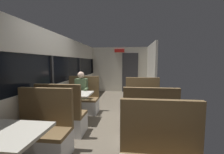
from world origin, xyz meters
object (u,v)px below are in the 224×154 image
Objects in this scene: bench_rear_aisle_facing_end at (149,127)px; seated_passenger at (82,95)px; bench_mid_window_facing_entry at (83,102)px; dining_table_near_window at (4,140)px; bench_mid_window_facing_end at (62,119)px; dining_table_rear_aisle at (145,101)px; bench_near_window_facing_entry at (41,136)px; dining_table_mid_window at (74,97)px; coffee_cup_primary at (66,91)px; bench_rear_aisle_facing_entry at (142,106)px.

bench_rear_aisle_facing_end is 0.87× the size of seated_passenger.
dining_table_near_window is at bearing -90.00° from bench_mid_window_facing_entry.
bench_mid_window_facing_end is 1.34m from seated_passenger.
dining_table_rear_aisle is at bearing 47.69° from dining_table_near_window.
bench_near_window_facing_entry is at bearing -90.00° from bench_mid_window_facing_entry.
bench_near_window_facing_entry reaches higher than dining_table_rear_aisle.
bench_mid_window_facing_end is at bearing 90.00° from bench_near_window_facing_entry.
bench_mid_window_facing_entry is at bearing 138.23° from bench_rear_aisle_facing_end.
coffee_cup_primary is (-0.21, 0.01, 0.15)m from dining_table_mid_window.
dining_table_near_window is 0.82× the size of bench_near_window_facing_entry.
bench_near_window_facing_entry is 2.10m from seated_passenger.
bench_mid_window_facing_entry is at bearing 90.00° from bench_near_window_facing_entry.
bench_mid_window_facing_entry reaches higher than coffee_cup_primary.
dining_table_near_window is 3.23m from bench_rear_aisle_facing_entry.
bench_mid_window_facing_end is at bearing -73.84° from coffee_cup_primary.
bench_rear_aisle_facing_end is at bearing -40.46° from seated_passenger.
bench_mid_window_facing_entry is at bearing 90.00° from dining_table_mid_window.
dining_table_mid_window is at bearing 173.62° from dining_table_rear_aisle.
seated_passenger reaches higher than dining_table_rear_aisle.
seated_passenger reaches higher than dining_table_mid_window.
bench_rear_aisle_facing_entry is (1.79, -0.20, 0.00)m from bench_mid_window_facing_entry.
dining_table_mid_window is at bearing 90.00° from bench_near_window_facing_entry.
bench_rear_aisle_facing_entry is (1.79, 1.20, 0.00)m from bench_mid_window_facing_end.
dining_table_rear_aisle is 1.97m from seated_passenger.
dining_table_mid_window is 1.88m from bench_rear_aisle_facing_entry.
dining_table_mid_window is 1.80m from dining_table_rear_aisle.
bench_rear_aisle_facing_entry reaches higher than dining_table_mid_window.
coffee_cup_primary is at bearing -166.20° from bench_rear_aisle_facing_entry.
bench_rear_aisle_facing_end reaches higher than coffee_cup_primary.
bench_mid_window_facing_entry is at bearing 90.00° from seated_passenger.
dining_table_rear_aisle is at bearing -90.00° from bench_rear_aisle_facing_entry.
dining_table_rear_aisle is at bearing -26.68° from bench_mid_window_facing_entry.
coffee_cup_primary is at bearing 95.39° from dining_table_near_window.
seated_passenger reaches higher than bench_near_window_facing_entry.
bench_mid_window_facing_end and bench_mid_window_facing_entry have the same top height.
bench_mid_window_facing_entry is at bearing 73.42° from coffee_cup_primary.
bench_rear_aisle_facing_entry is at bearing 15.59° from dining_table_mid_window.
bench_rear_aisle_facing_entry is (0.00, 1.40, 0.00)m from bench_rear_aisle_facing_end.
dining_table_mid_window is at bearing -164.41° from bench_rear_aisle_facing_entry.
bench_near_window_facing_entry and bench_rear_aisle_facing_end have the same top height.
coffee_cup_primary is (-2.00, 0.21, 0.15)m from dining_table_rear_aisle.
coffee_cup_primary is (-0.21, -0.62, 0.25)m from seated_passenger.
bench_rear_aisle_facing_end is (1.79, 0.57, 0.00)m from bench_near_window_facing_entry.
seated_passenger is at bearing 175.92° from bench_rear_aisle_facing_entry.
dining_table_rear_aisle is 10.00× the size of coffee_cup_primary.
bench_mid_window_facing_end is at bearing -164.41° from dining_table_rear_aisle.
coffee_cup_primary is at bearing 106.16° from bench_mid_window_facing_end.
bench_mid_window_facing_entry is at bearing 173.62° from bench_rear_aisle_facing_entry.
dining_table_near_window is 2.22m from bench_rear_aisle_facing_end.
dining_table_mid_window is at bearing -90.00° from bench_mid_window_facing_entry.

